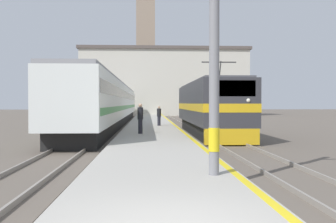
# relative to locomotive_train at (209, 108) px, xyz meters

# --- Properties ---
(ground_plane) EXTENTS (200.00, 200.00, 0.00)m
(ground_plane) POSITION_rel_locomotive_train_xyz_m (-3.85, 9.15, -1.86)
(ground_plane) COLOR #60564C
(platform) EXTENTS (4.16, 140.00, 0.34)m
(platform) POSITION_rel_locomotive_train_xyz_m (-3.85, 4.15, -1.69)
(platform) COLOR #ADA89E
(platform) RESTS_ON ground
(rail_track_near) EXTENTS (2.84, 140.00, 0.16)m
(rail_track_near) POSITION_rel_locomotive_train_xyz_m (0.00, 4.15, -1.82)
(rail_track_near) COLOR #60564C
(rail_track_near) RESTS_ON ground
(rail_track_far) EXTENTS (2.83, 140.00, 0.16)m
(rail_track_far) POSITION_rel_locomotive_train_xyz_m (-7.68, 4.15, -1.82)
(rail_track_far) COLOR #60564C
(rail_track_far) RESTS_ON ground
(locomotive_train) EXTENTS (2.92, 14.86, 4.60)m
(locomotive_train) POSITION_rel_locomotive_train_xyz_m (0.00, 0.00, 0.00)
(locomotive_train) COLOR black
(locomotive_train) RESTS_ON ground
(passenger_train) EXTENTS (2.92, 46.58, 4.02)m
(passenger_train) POSITION_rel_locomotive_train_xyz_m (-7.68, 13.32, 0.30)
(passenger_train) COLOR black
(passenger_train) RESTS_ON ground
(catenary_mast) EXTENTS (2.81, 0.28, 7.39)m
(catenary_mast) POSITION_rel_locomotive_train_xyz_m (-2.40, -16.65, 2.18)
(catenary_mast) COLOR gray
(catenary_mast) RESTS_ON platform
(person_on_platform) EXTENTS (0.34, 0.34, 1.59)m
(person_on_platform) POSITION_rel_locomotive_train_xyz_m (-3.25, 5.23, -0.69)
(person_on_platform) COLOR #23232D
(person_on_platform) RESTS_ON platform
(second_waiting_passenger) EXTENTS (0.34, 0.34, 1.80)m
(second_waiting_passenger) POSITION_rel_locomotive_train_xyz_m (-4.62, -3.06, -0.56)
(second_waiting_passenger) COLOR #23232D
(second_waiting_passenger) RESTS_ON platform
(clock_tower) EXTENTS (4.43, 4.43, 29.92)m
(clock_tower) POSITION_rel_locomotive_train_xyz_m (-4.52, 49.22, 13.88)
(clock_tower) COLOR gray
(clock_tower) RESTS_ON ground
(station_building) EXTENTS (29.14, 7.46, 11.70)m
(station_building) POSITION_rel_locomotive_train_xyz_m (-1.24, 42.10, 4.02)
(station_building) COLOR beige
(station_building) RESTS_ON ground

